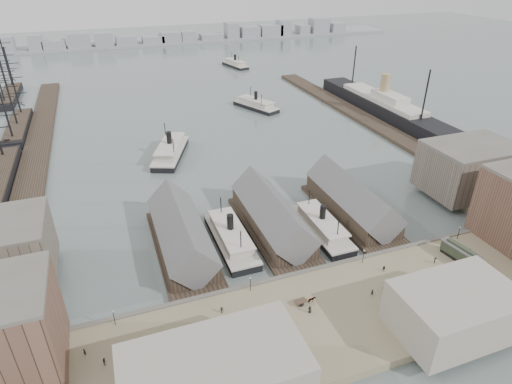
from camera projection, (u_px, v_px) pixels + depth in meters
name	position (u px, v px, depth m)	size (l,w,h in m)	color
ground	(296.00, 265.00, 109.82)	(900.00, 900.00, 0.00)	#546160
quay	(335.00, 316.00, 92.90)	(180.00, 30.00, 2.00)	#807356
seawall	(305.00, 274.00, 104.99)	(180.00, 1.20, 2.30)	#59544C
west_wharf	(37.00, 152.00, 171.06)	(10.00, 220.00, 1.60)	#2D231C
east_wharf	(364.00, 119.00, 206.98)	(10.00, 180.00, 1.60)	#2D231C
ferry_shed_west	(181.00, 235.00, 113.59)	(14.00, 42.00, 12.60)	#2D231C
ferry_shed_center	(272.00, 217.00, 121.45)	(14.00, 42.00, 12.60)	#2D231C
ferry_shed_east	(351.00, 201.00, 129.31)	(14.00, 42.00, 12.60)	#2D231C
warehouse_east_back	(469.00, 169.00, 138.12)	(28.00, 20.00, 15.00)	#60564C
street_bldg_center	(455.00, 310.00, 86.19)	(24.00, 16.00, 10.00)	gray
street_bldg_west	(215.00, 382.00, 70.59)	(30.00, 16.00, 12.00)	gray
lamp_post_far_w	(113.00, 315.00, 88.19)	(0.44, 0.44, 3.92)	black
lamp_post_near_w	(250.00, 281.00, 97.26)	(0.44, 0.44, 3.92)	black
lamp_post_near_e	(364.00, 254.00, 106.33)	(0.44, 0.44, 3.92)	black
lamp_post_far_e	(459.00, 230.00, 115.39)	(0.44, 0.44, 3.92)	black
far_shore	(137.00, 40.00, 381.91)	(500.00, 40.00, 15.72)	gray
ferry_docked_west	(231.00, 237.00, 116.81)	(8.38, 27.95, 9.98)	black
ferry_docked_east	(322.00, 226.00, 121.83)	(7.94, 26.45, 9.45)	black
ferry_open_near	(170.00, 150.00, 168.44)	(20.03, 31.81, 10.93)	black
ferry_open_mid	(256.00, 104.00, 221.82)	(18.31, 27.98, 9.65)	black
ferry_open_far	(235.00, 64.00, 306.39)	(13.38, 26.76, 9.17)	black
sailing_ship_mid	(18.00, 126.00, 192.80)	(8.32, 48.07, 34.20)	black
sailing_ship_far	(9.00, 95.00, 236.49)	(8.48, 47.11, 34.86)	black
ocean_steamer	(382.00, 105.00, 214.58)	(13.47, 98.41, 19.68)	black
tram	(460.00, 254.00, 107.70)	(4.28, 10.65, 3.68)	black
horse_cart_left	(186.00, 343.00, 84.12)	(4.37, 3.99, 1.50)	black
horse_cart_center	(308.00, 301.00, 94.61)	(4.86, 1.79, 1.45)	black
horse_cart_right	(397.00, 288.00, 98.28)	(4.80, 2.51, 1.59)	black
pedestrian_0	(85.00, 352.00, 82.26)	(0.60, 0.44, 1.64)	black
pedestrian_1	(105.00, 361.00, 80.42)	(0.77, 0.60, 1.58)	black
pedestrian_2	(222.00, 310.00, 91.97)	(1.04, 0.60, 1.62)	black
pedestrian_3	(247.00, 368.00, 78.94)	(1.02, 0.43, 1.74)	black
pedestrian_4	(310.00, 309.00, 92.06)	(0.88, 0.57, 1.79)	black
pedestrian_5	(372.00, 292.00, 96.85)	(0.58, 0.43, 1.60)	black
pedestrian_6	(384.00, 269.00, 104.26)	(0.78, 0.61, 1.60)	black
pedestrian_7	(438.00, 284.00, 99.40)	(1.04, 0.60, 1.61)	black
pedestrian_8	(470.00, 251.00, 110.33)	(0.98, 0.41, 1.67)	black
pedestrian_10	(435.00, 260.00, 107.02)	(1.09, 0.63, 1.69)	black
pedestrian_11	(225.00, 323.00, 88.75)	(0.93, 0.39, 1.58)	black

